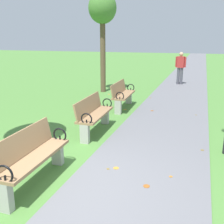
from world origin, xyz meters
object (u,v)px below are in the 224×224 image
object	(u,v)px
tree_2	(102,12)
park_bench_3	(122,94)
park_bench_1	(31,156)
pedestrian_walking	(180,66)
park_bench_2	(94,114)

from	to	relation	value
tree_2	park_bench_3	bearing A→B (deg)	-56.55
park_bench_1	pedestrian_walking	xyz separation A→B (m)	(1.41, 10.57, 0.44)
park_bench_1	pedestrian_walking	size ratio (longest dim) A/B	1.00
park_bench_1	park_bench_3	bearing A→B (deg)	90.00
park_bench_3	tree_2	distance (m)	4.13
park_bench_3	tree_2	xyz separation A→B (m)	(-1.64, 2.49, 2.87)
park_bench_2	tree_2	bearing A→B (deg)	108.28
park_bench_1	park_bench_3	distance (m)	5.08
tree_2	pedestrian_walking	distance (m)	4.92
park_bench_1	park_bench_2	bearing A→B (deg)	90.00
pedestrian_walking	park_bench_3	bearing A→B (deg)	-104.42
park_bench_1	park_bench_3	world-z (taller)	same
tree_2	pedestrian_walking	world-z (taller)	tree_2
park_bench_2	park_bench_1	bearing A→B (deg)	-90.00
park_bench_3	tree_2	size ratio (longest dim) A/B	0.39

